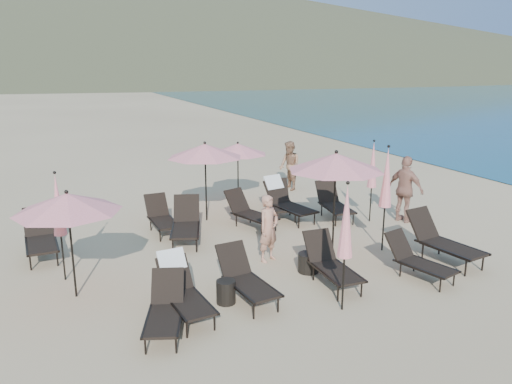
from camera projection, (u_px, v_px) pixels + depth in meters
name	position (u px, v px, depth m)	size (l,w,h in m)	color
ground	(352.00, 278.00, 10.43)	(800.00, 800.00, 0.00)	#D6BA8C
volcanic_headland	(176.00, 26.00, 301.02)	(690.00, 690.00, 55.00)	brown
lounger_0	(165.00, 308.00, 8.28)	(1.02, 1.60, 0.86)	black
lounger_1	(183.00, 288.00, 8.85)	(0.75, 1.67, 1.01)	black
lounger_2	(246.00, 278.00, 9.40)	(0.80, 1.67, 0.92)	black
lounger_3	(331.00, 263.00, 10.08)	(0.68, 1.65, 0.94)	black
lounger_4	(418.00, 259.00, 10.36)	(0.94, 1.61, 0.87)	black
lounger_5	(442.00, 240.00, 11.25)	(0.97, 1.92, 1.06)	black
lounger_6	(40.00, 237.00, 11.54)	(0.76, 1.78, 1.00)	black
lounger_7	(162.00, 217.00, 13.20)	(0.67, 1.60, 0.91)	black
lounger_8	(186.00, 223.00, 12.52)	(1.17, 1.89, 1.02)	black
lounger_9	(249.00, 211.00, 13.63)	(1.15, 1.76, 0.94)	black
lounger_10	(281.00, 200.00, 14.67)	(1.05, 1.79, 0.97)	black
lounger_11	(334.00, 203.00, 14.44)	(0.86, 1.74, 0.96)	black
lounger_12	(286.00, 200.00, 14.36)	(1.02, 1.94, 1.15)	black
umbrella_open_0	(67.00, 203.00, 9.14)	(1.97, 1.97, 2.12)	black
umbrella_open_1	(336.00, 162.00, 11.49)	(2.26, 2.26, 2.43)	black
umbrella_open_2	(205.00, 151.00, 13.80)	(2.11, 2.11, 2.27)	black
umbrella_open_3	(238.00, 149.00, 15.54)	(1.86, 1.86, 2.01)	black
umbrella_closed_0	(346.00, 222.00, 8.68)	(0.28, 0.28, 2.41)	black
umbrella_closed_1	(373.00, 165.00, 13.80)	(0.27, 0.27, 2.34)	black
umbrella_closed_2	(58.00, 205.00, 9.95)	(0.27, 0.27, 2.31)	black
umbrella_closed_3	(387.00, 178.00, 11.54)	(0.30, 0.30, 2.56)	black
side_table_0	(226.00, 292.00, 9.29)	(0.36, 0.36, 0.45)	black
side_table_1	(308.00, 263.00, 10.69)	(0.45, 0.45, 0.42)	black
beachgoer_a	(269.00, 228.00, 11.18)	(0.56, 0.37, 1.54)	tan
beachgoer_b	(289.00, 166.00, 17.58)	(0.84, 0.65, 1.73)	#A47454
beachgoer_c	(405.00, 189.00, 13.96)	(1.10, 0.46, 1.88)	#AC7561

